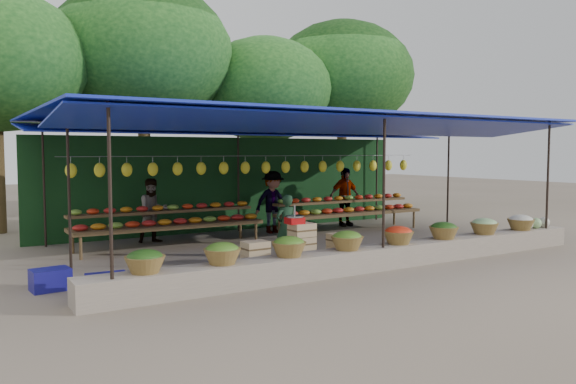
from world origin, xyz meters
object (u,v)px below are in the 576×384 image
crate_counter (301,247)px  blue_crate_front (107,286)px  vendor_seated (286,226)px  blue_crate_back (50,280)px  weighing_scale (295,219)px

crate_counter → blue_crate_front: crate_counter is taller
vendor_seated → blue_crate_back: (-4.54, -0.51, -0.46)m
weighing_scale → crate_counter: bearing=0.0°
crate_counter → blue_crate_back: crate_counter is taller
crate_counter → weighing_scale: bearing=180.0°
blue_crate_front → weighing_scale: bearing=14.0°
vendor_seated → weighing_scale: bearing=70.8°
crate_counter → weighing_scale: size_ratio=6.76×
crate_counter → weighing_scale: 0.56m
blue_crate_back → blue_crate_front: bearing=-59.9°
vendor_seated → blue_crate_back: 4.59m
crate_counter → vendor_seated: vendor_seated is taller
vendor_seated → blue_crate_front: size_ratio=2.19×
vendor_seated → blue_crate_front: (-3.90, -1.39, -0.46)m
crate_counter → weighing_scale: weighing_scale is taller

